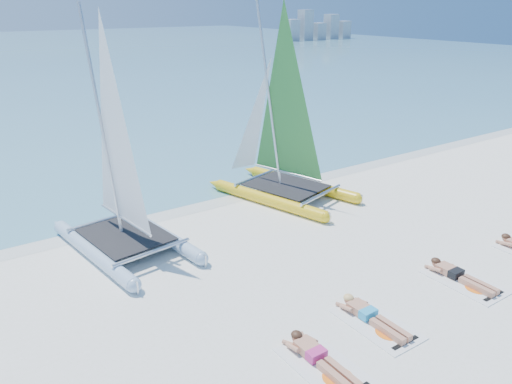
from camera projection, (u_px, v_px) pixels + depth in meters
ground at (312, 271)px, 12.23m from camera, size 140.00×140.00×0.00m
wet_sand_strip at (204, 201)px, 16.48m from camera, size 140.00×1.40×0.01m
distant_skyline at (317, 28)px, 87.69m from camera, size 14.00×2.00×5.00m
catamaran_blue at (118, 180)px, 12.76m from camera, size 2.83×4.95×6.41m
catamaran_yellow at (275, 134)px, 16.45m from camera, size 3.56×5.34×6.63m
towel_a at (325, 367)px, 8.99m from camera, size 1.00×1.85×0.02m
sunbather_a at (318, 356)px, 9.10m from camera, size 0.37×1.73×0.26m
towel_b at (376, 324)px, 10.20m from camera, size 1.00×1.85×0.02m
sunbather_b at (370, 315)px, 10.31m from camera, size 0.37×1.73×0.26m
towel_c at (464, 282)px, 11.73m from camera, size 1.00×1.85×0.02m
sunbather_c at (457, 274)px, 11.84m from camera, size 0.37×1.73×0.26m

